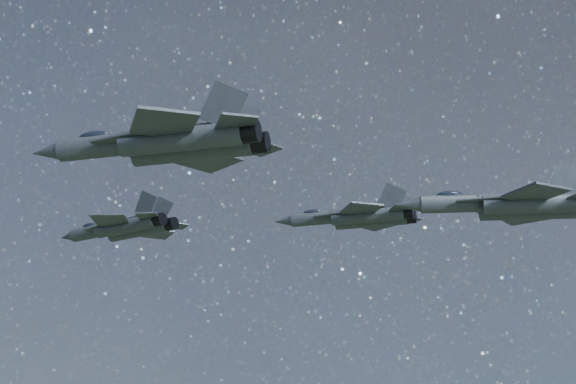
# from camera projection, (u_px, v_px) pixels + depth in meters

# --- Properties ---
(jet_lead) EXTENTS (15.12, 10.08, 3.84)m
(jet_lead) POSITION_uv_depth(u_px,v_px,m) (124.00, 228.00, 85.76)
(jet_lead) COLOR #343C41
(jet_left) EXTENTS (17.00, 12.00, 4.30)m
(jet_left) POSITION_uv_depth(u_px,v_px,m) (358.00, 217.00, 98.77)
(jet_left) COLOR #343C41
(jet_right) EXTENTS (19.50, 13.83, 4.95)m
(jet_right) POSITION_uv_depth(u_px,v_px,m) (168.00, 143.00, 64.87)
(jet_right) COLOR #343C41
(jet_slot) EXTENTS (19.11, 13.29, 4.80)m
(jet_slot) POSITION_uv_depth(u_px,v_px,m) (514.00, 205.00, 80.98)
(jet_slot) COLOR #343C41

